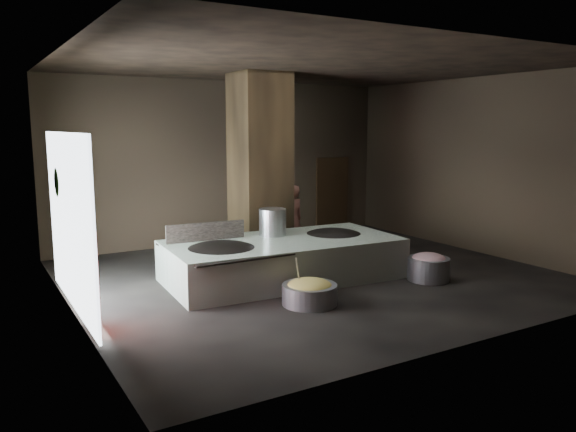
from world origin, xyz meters
TOP-DOWN VIEW (x-y plane):
  - floor at (0.00, 0.00)m, footprint 10.00×9.00m
  - ceiling at (0.00, 0.00)m, footprint 10.00×9.00m
  - back_wall at (0.00, 4.55)m, footprint 10.00×0.10m
  - front_wall at (0.00, -4.55)m, footprint 10.00×0.10m
  - left_wall at (-5.05, 0.00)m, footprint 0.10×9.00m
  - right_wall at (5.05, 0.00)m, footprint 0.10×9.00m
  - pillar at (-0.30, 1.90)m, footprint 1.20×1.20m
  - hearth_platform at (-0.69, 0.11)m, footprint 5.06×2.65m
  - platform_cap at (-0.69, 0.11)m, footprint 4.82×2.32m
  - wok_left at (-2.14, 0.06)m, footprint 1.55×1.55m
  - wok_left_rim at (-2.14, 0.06)m, footprint 1.59×1.59m
  - wok_right at (0.66, 0.16)m, footprint 1.45×1.45m
  - wok_right_rim at (0.66, 0.16)m, footprint 1.48×1.48m
  - stock_pot at (-0.64, 0.66)m, footprint 0.60×0.60m
  - splash_guard at (-2.14, 0.86)m, footprint 1.72×0.17m
  - cook at (0.76, 2.15)m, footprint 0.70×0.50m
  - veg_basin at (-1.15, -1.66)m, footprint 1.30×1.30m
  - veg_fill at (-1.15, -1.66)m, footprint 0.84×0.84m
  - ladle at (-1.30, -1.51)m, footprint 0.30×0.31m
  - meat_basin at (1.94, -1.55)m, footprint 1.18×1.18m
  - meat_fill at (1.94, -1.55)m, footprint 0.73×0.73m
  - doorway_near at (1.20, 4.45)m, footprint 1.18×0.08m
  - doorway_near_glow at (0.92, 4.64)m, footprint 0.75×0.04m
  - doorway_far at (3.60, 4.45)m, footprint 1.18×0.08m
  - doorway_far_glow at (3.49, 4.46)m, footprint 0.77×0.04m
  - left_opening at (-4.95, 0.20)m, footprint 0.04×4.20m
  - pavilion_sliver at (-4.88, -1.10)m, footprint 0.05×0.90m
  - tree_silhouette at (-4.85, 1.30)m, footprint 0.28×1.10m

SIDE VIEW (x-z plane):
  - floor at x=0.00m, z-range -0.10..0.00m
  - veg_basin at x=-1.15m, z-range 0.00..0.38m
  - meat_basin at x=1.94m, z-range 0.00..0.49m
  - veg_fill at x=-1.15m, z-range 0.22..0.48m
  - hearth_platform at x=-0.69m, z-range 0.00..0.86m
  - meat_fill at x=1.94m, z-range 0.31..0.59m
  - ladle at x=-1.30m, z-range 0.19..0.91m
  - wok_left at x=-2.14m, z-range 0.54..0.96m
  - wok_right at x=0.66m, z-range 0.55..0.95m
  - platform_cap at x=-0.69m, z-range 0.80..0.83m
  - wok_left_rim at x=-2.14m, z-range 0.79..0.85m
  - wok_right_rim at x=0.66m, z-range 0.79..0.85m
  - pavilion_sliver at x=-4.88m, z-range 0.00..1.70m
  - cook at x=0.76m, z-range 0.00..1.77m
  - splash_guard at x=-2.14m, z-range 0.82..1.24m
  - doorway_near_glow at x=0.92m, z-range 0.16..1.94m
  - doorway_far_glow at x=3.49m, z-range 0.14..1.96m
  - doorway_near at x=1.20m, z-range -0.09..2.29m
  - doorway_far at x=3.60m, z-range -0.09..2.29m
  - stock_pot at x=-0.64m, z-range 0.81..1.45m
  - left_opening at x=-4.95m, z-range 0.05..3.15m
  - tree_silhouette at x=-4.85m, z-range 1.65..2.75m
  - back_wall at x=0.00m, z-range 0.00..4.50m
  - front_wall at x=0.00m, z-range 0.00..4.50m
  - left_wall at x=-5.05m, z-range 0.00..4.50m
  - right_wall at x=5.05m, z-range 0.00..4.50m
  - pillar at x=-0.30m, z-range 0.00..4.50m
  - ceiling at x=0.00m, z-range 4.50..4.60m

